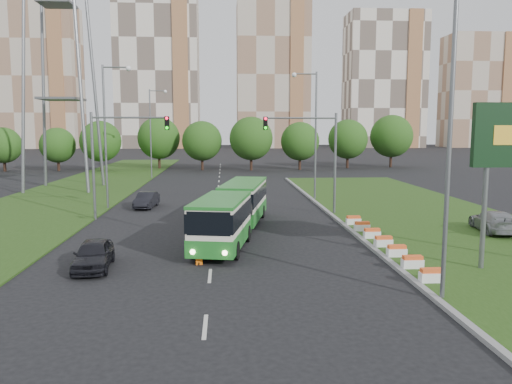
{
  "coord_description": "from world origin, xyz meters",
  "views": [
    {
      "loc": [
        -2.29,
        -28.59,
        6.81
      ],
      "look_at": [
        -0.19,
        4.28,
        2.6
      ],
      "focal_mm": 35.0,
      "sensor_mm": 36.0,
      "label": 1
    }
  ],
  "objects": [
    {
      "name": "flower_planters",
      "position": [
        6.7,
        -1.4,
        0.45
      ],
      "size": [
        1.1,
        13.7,
        0.6
      ],
      "primitive_type": null,
      "color": "white",
      "rests_on": "grass_median"
    },
    {
      "name": "lane_markings",
      "position": [
        -3.0,
        20.0,
        0.0
      ],
      "size": [
        0.2,
        100.0,
        0.01
      ],
      "primitive_type": null,
      "color": "beige",
      "rests_on": "ground"
    },
    {
      "name": "left_verge",
      "position": [
        -18.0,
        25.0,
        0.05
      ],
      "size": [
        12.0,
        110.0,
        0.1
      ],
      "primitive_type": "cube",
      "color": "#244413",
      "rests_on": "ground"
    },
    {
      "name": "midrise_east",
      "position": [
        90.0,
        150.0,
        20.0
      ],
      "size": [
        24.0,
        14.0,
        40.0
      ],
      "primitive_type": "cube",
      "color": "beige",
      "rests_on": "ground"
    },
    {
      "name": "traffic_mast_median",
      "position": [
        4.78,
        10.0,
        5.35
      ],
      "size": [
        5.76,
        0.32,
        8.0
      ],
      "color": "slate",
      "rests_on": "ground"
    },
    {
      "name": "apartment_tower_west",
      "position": [
        -65.0,
        150.0,
        24.0
      ],
      "size": [
        26.0,
        15.0,
        48.0
      ],
      "primitive_type": "cube",
      "color": "beige",
      "rests_on": "ground"
    },
    {
      "name": "traffic_mast_left",
      "position": [
        -10.38,
        9.0,
        5.35
      ],
      "size": [
        5.76,
        0.32,
        8.0
      ],
      "color": "slate",
      "rests_on": "ground"
    },
    {
      "name": "articulated_bus",
      "position": [
        -1.76,
        3.32,
        1.59
      ],
      "size": [
        2.46,
        15.77,
        2.6
      ],
      "rotation": [
        0.0,
        0.0,
        -0.19
      ],
      "color": "silver",
      "rests_on": "ground"
    },
    {
      "name": "grass_median",
      "position": [
        13.0,
        8.0,
        0.07
      ],
      "size": [
        14.0,
        60.0,
        0.15
      ],
      "primitive_type": "cube",
      "color": "#244413",
      "rests_on": "ground"
    },
    {
      "name": "apartment_tower_east",
      "position": [
        55.0,
        150.0,
        23.5
      ],
      "size": [
        27.0,
        15.0,
        47.0
      ],
      "primitive_type": "cube",
      "color": "silver",
      "rests_on": "ground"
    },
    {
      "name": "pedestrian",
      "position": [
        -3.02,
        -3.03,
        0.8
      ],
      "size": [
        0.41,
        0.6,
        1.59
      ],
      "primitive_type": "imported",
      "rotation": [
        0.0,
        0.0,
        1.62
      ],
      "color": "gray",
      "rests_on": "ground"
    },
    {
      "name": "apartment_tower_cwest",
      "position": [
        -25.0,
        150.0,
        26.0
      ],
      "size": [
        28.0,
        15.0,
        52.0
      ],
      "primitive_type": "cube",
      "color": "silver",
      "rests_on": "ground"
    },
    {
      "name": "ground",
      "position": [
        0.0,
        0.0,
        0.0
      ],
      "size": [
        360.0,
        360.0,
        0.0
      ],
      "primitive_type": "plane",
      "color": "black",
      "rests_on": "ground"
    },
    {
      "name": "shopping_trolley",
      "position": [
        -3.6,
        -3.97,
        0.28
      ],
      "size": [
        0.33,
        0.35,
        0.57
      ],
      "rotation": [
        0.0,
        0.0,
        0.12
      ],
      "color": "orange",
      "rests_on": "ground"
    },
    {
      "name": "median_kerb",
      "position": [
        6.05,
        8.0,
        0.09
      ],
      "size": [
        0.3,
        60.0,
        0.18
      ],
      "primitive_type": "cube",
      "color": "gray",
      "rests_on": "ground"
    },
    {
      "name": "tree_line",
      "position": [
        10.0,
        55.0,
        4.5
      ],
      "size": [
        120.0,
        8.0,
        9.0
      ],
      "primitive_type": null,
      "color": "#214A13",
      "rests_on": "ground"
    },
    {
      "name": "street_lamps",
      "position": [
        -3.0,
        10.0,
        6.0
      ],
      "size": [
        36.0,
        60.0,
        12.0
      ],
      "primitive_type": null,
      "color": "slate",
      "rests_on": "ground"
    },
    {
      "name": "apartment_tower_ceast",
      "position": [
        15.0,
        150.0,
        25.0
      ],
      "size": [
        25.0,
        15.0,
        50.0
      ],
      "primitive_type": "cube",
      "color": "beige",
      "rests_on": "ground"
    },
    {
      "name": "car_left_near",
      "position": [
        -8.69,
        -4.43,
        0.71
      ],
      "size": [
        2.03,
        4.29,
        1.42
      ],
      "primitive_type": "imported",
      "rotation": [
        0.0,
        0.0,
        0.09
      ],
      "color": "black",
      "rests_on": "ground"
    },
    {
      "name": "car_left_far",
      "position": [
        -9.02,
        14.51,
        0.67
      ],
      "size": [
        1.82,
        4.18,
        1.34
      ],
      "primitive_type": "imported",
      "rotation": [
        0.0,
        0.0,
        -0.1
      ],
      "color": "black",
      "rests_on": "ground"
    },
    {
      "name": "car_median",
      "position": [
        15.13,
        2.14,
        0.85
      ],
      "size": [
        2.62,
        5.04,
        1.4
      ],
      "primitive_type": "imported",
      "rotation": [
        0.0,
        0.0,
        3.0
      ],
      "color": "gray",
      "rests_on": "grass_median"
    }
  ]
}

